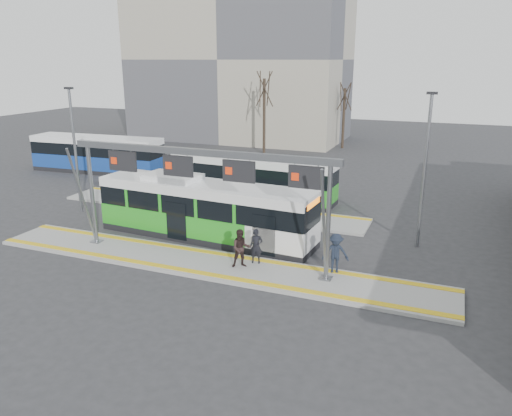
{
  "coord_description": "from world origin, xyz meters",
  "views": [
    {
      "loc": [
        9.98,
        -18.88,
        9.17
      ],
      "look_at": [
        1.21,
        3.0,
        2.07
      ],
      "focal_mm": 35.0,
      "sensor_mm": 36.0,
      "label": 1
    }
  ],
  "objects_px": {
    "gantry": "(200,173)",
    "passenger_a": "(256,246)",
    "passenger_c": "(335,253)",
    "passenger_b": "(241,248)",
    "hero_bus": "(205,211)"
  },
  "relations": [
    {
      "from": "passenger_b",
      "to": "passenger_a",
      "type": "bearing_deg",
      "value": 25.54
    },
    {
      "from": "gantry",
      "to": "passenger_b",
      "type": "xyz_separation_m",
      "value": [
        1.99,
        -0.11,
        -3.27
      ]
    },
    {
      "from": "passenger_c",
      "to": "passenger_b",
      "type": "bearing_deg",
      "value": 177.4
    },
    {
      "from": "passenger_a",
      "to": "gantry",
      "type": "bearing_deg",
      "value": 177.9
    },
    {
      "from": "passenger_b",
      "to": "passenger_c",
      "type": "height_order",
      "value": "passenger_c"
    },
    {
      "from": "hero_bus",
      "to": "passenger_c",
      "type": "bearing_deg",
      "value": -12.77
    },
    {
      "from": "hero_bus",
      "to": "passenger_b",
      "type": "bearing_deg",
      "value": -38.89
    },
    {
      "from": "gantry",
      "to": "passenger_a",
      "type": "distance_m",
      "value": 4.18
    },
    {
      "from": "gantry",
      "to": "passenger_c",
      "type": "relative_size",
      "value": 7.26
    },
    {
      "from": "gantry",
      "to": "passenger_a",
      "type": "xyz_separation_m",
      "value": [
        2.45,
        0.56,
        -3.34
      ]
    },
    {
      "from": "hero_bus",
      "to": "passenger_b",
      "type": "xyz_separation_m",
      "value": [
        3.46,
        -3.19,
        -0.46
      ]
    },
    {
      "from": "passenger_b",
      "to": "passenger_c",
      "type": "relative_size",
      "value": 0.98
    },
    {
      "from": "gantry",
      "to": "hero_bus",
      "type": "relative_size",
      "value": 1.08
    },
    {
      "from": "gantry",
      "to": "passenger_a",
      "type": "height_order",
      "value": "gantry"
    },
    {
      "from": "passenger_a",
      "to": "passenger_c",
      "type": "relative_size",
      "value": 0.9
    }
  ]
}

